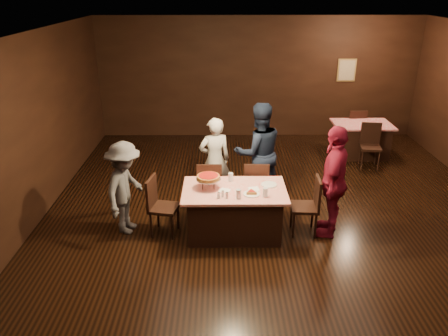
{
  "coord_description": "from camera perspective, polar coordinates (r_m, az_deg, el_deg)",
  "views": [
    {
      "loc": [
        -0.95,
        -5.96,
        3.69
      ],
      "look_at": [
        -0.9,
        0.39,
        1.0
      ],
      "focal_mm": 35.0,
      "sensor_mm": 36.0,
      "label": 1
    }
  ],
  "objects": [
    {
      "name": "plate_empty",
      "position": [
        6.89,
        5.91,
        -2.17
      ],
      "size": [
        0.25,
        0.25,
        0.01
      ],
      "primitive_type": "cylinder",
      "color": "white",
      "rests_on": "main_table"
    },
    {
      "name": "condiments",
      "position": [
        6.44,
        -0.15,
        -3.51
      ],
      "size": [
        0.17,
        0.1,
        0.09
      ],
      "color": "silver",
      "rests_on": "main_table"
    },
    {
      "name": "chair_far_left",
      "position": [
        7.52,
        -1.88,
        -2.35
      ],
      "size": [
        0.42,
        0.42,
        0.95
      ],
      "primitive_type": "cube",
      "rotation": [
        0.0,
        0.0,
        3.14
      ],
      "color": "black",
      "rests_on": "ground"
    },
    {
      "name": "glass_front_left",
      "position": [
        6.42,
        1.9,
        -3.4
      ],
      "size": [
        0.08,
        0.08,
        0.14
      ],
      "primitive_type": "cylinder",
      "color": "silver",
      "rests_on": "main_table"
    },
    {
      "name": "diner_navy_hoodie",
      "position": [
        7.78,
        4.53,
        1.99
      ],
      "size": [
        1.03,
        0.88,
        1.83
      ],
      "primitive_type": "imported",
      "rotation": [
        0.0,
        0.0,
        3.38
      ],
      "color": "black",
      "rests_on": "ground"
    },
    {
      "name": "pizza_stand",
      "position": [
        6.69,
        -2.06,
        -1.23
      ],
      "size": [
        0.38,
        0.38,
        0.22
      ],
      "color": "black",
      "rests_on": "main_table"
    },
    {
      "name": "chair_end_left",
      "position": [
        6.91,
        -7.85,
        -5.01
      ],
      "size": [
        0.49,
        0.49,
        0.95
      ],
      "primitive_type": "cube",
      "rotation": [
        0.0,
        0.0,
        1.37
      ],
      "color": "black",
      "rests_on": "ground"
    },
    {
      "name": "chair_end_right",
      "position": [
        6.98,
        10.45,
        -4.9
      ],
      "size": [
        0.44,
        0.44,
        0.95
      ],
      "primitive_type": "cube",
      "rotation": [
        0.0,
        0.0,
        -1.62
      ],
      "color": "black",
      "rests_on": "ground"
    },
    {
      "name": "diner_white_jacket",
      "position": [
        7.81,
        -1.23,
        1.08
      ],
      "size": [
        0.65,
        0.51,
        1.56
      ],
      "primitive_type": "imported",
      "rotation": [
        0.0,
        0.0,
        3.4
      ],
      "color": "beige",
      "rests_on": "ground"
    },
    {
      "name": "diner_grey_knit",
      "position": [
        6.97,
        -12.78,
        -2.56
      ],
      "size": [
        0.78,
        1.08,
        1.51
      ],
      "primitive_type": "imported",
      "rotation": [
        0.0,
        0.0,
        1.33
      ],
      "color": "#525156",
      "rests_on": "ground"
    },
    {
      "name": "plate_with_slice",
      "position": [
        6.56,
        3.61,
        -3.27
      ],
      "size": [
        0.25,
        0.25,
        0.06
      ],
      "color": "white",
      "rests_on": "main_table"
    },
    {
      "name": "diner_red_shirt",
      "position": [
        6.88,
        14.12,
        -1.73
      ],
      "size": [
        0.77,
        1.14,
        1.79
      ],
      "primitive_type": "imported",
      "rotation": [
        0.0,
        0.0,
        -1.92
      ],
      "color": "maroon",
      "rests_on": "ground"
    },
    {
      "name": "main_table",
      "position": [
        6.9,
        1.34,
        -5.68
      ],
      "size": [
        1.6,
        1.0,
        0.77
      ],
      "primitive_type": "cube",
      "color": "red",
      "rests_on": "ground"
    },
    {
      "name": "glass_front_right",
      "position": [
        6.5,
        5.42,
        -3.17
      ],
      "size": [
        0.08,
        0.08,
        0.14
      ],
      "primitive_type": "cylinder",
      "color": "silver",
      "rests_on": "main_table"
    },
    {
      "name": "chair_back_near",
      "position": [
        9.86,
        18.61,
        2.69
      ],
      "size": [
        0.48,
        0.48,
        0.95
      ],
      "primitive_type": "cube",
      "rotation": [
        0.0,
        0.0,
        -0.15
      ],
      "color": "black",
      "rests_on": "ground"
    },
    {
      "name": "chair_far_right",
      "position": [
        7.55,
        4.21,
        -2.32
      ],
      "size": [
        0.45,
        0.45,
        0.95
      ],
      "primitive_type": "cube",
      "rotation": [
        0.0,
        0.0,
        3.06
      ],
      "color": "black",
      "rests_on": "ground"
    },
    {
      "name": "chair_back_far",
      "position": [
        11.03,
        16.56,
        5.04
      ],
      "size": [
        0.45,
        0.45,
        0.95
      ],
      "primitive_type": "cube",
      "rotation": [
        0.0,
        0.0,
        3.22
      ],
      "color": "black",
      "rests_on": "ground"
    },
    {
      "name": "glass_back",
      "position": [
        6.96,
        0.89,
        -1.21
      ],
      "size": [
        0.08,
        0.08,
        0.14
      ],
      "primitive_type": "cylinder",
      "color": "silver",
      "rests_on": "main_table"
    },
    {
      "name": "back_table",
      "position": [
        10.51,
        17.4,
        3.56
      ],
      "size": [
        1.3,
        0.9,
        0.77
      ],
      "primitive_type": "cube",
      "color": "red",
      "rests_on": "ground"
    },
    {
      "name": "napkin_center",
      "position": [
        6.74,
        3.92,
        -2.76
      ],
      "size": [
        0.19,
        0.19,
        0.01
      ],
      "primitive_type": "cube",
      "rotation": [
        0.0,
        0.0,
        0.21
      ],
      "color": "white",
      "rests_on": "main_table"
    },
    {
      "name": "room",
      "position": [
        6.24,
        8.41,
        8.3
      ],
      "size": [
        10.0,
        10.04,
        3.02
      ],
      "color": "black",
      "rests_on": "ground"
    },
    {
      "name": "napkin_left",
      "position": [
        6.67,
        0.09,
        -2.97
      ],
      "size": [
        0.21,
        0.21,
        0.01
      ],
      "primitive_type": "cube",
      "rotation": [
        0.0,
        0.0,
        -0.35
      ],
      "color": "white",
      "rests_on": "main_table"
    }
  ]
}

